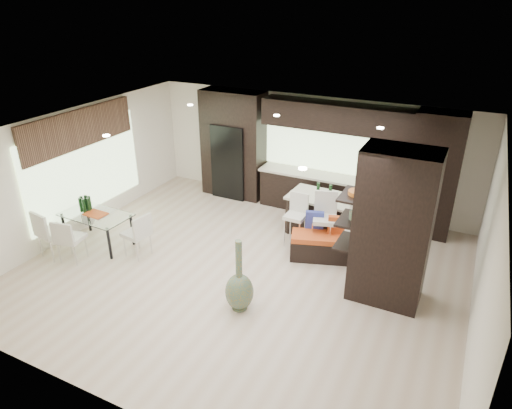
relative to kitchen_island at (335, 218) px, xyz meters
The scene contains 22 objects.
ground 2.46m from the kitchen_island, 118.58° to the right, with size 8.00×8.00×0.00m, color #C7AF98.
back_wall 2.02m from the kitchen_island, 130.05° to the left, with size 8.00×0.02×2.70m, color white.
left_wall 5.65m from the kitchen_island, 157.62° to the right, with size 0.02×7.00×2.70m, color white.
right_wall 3.67m from the kitchen_island, 36.76° to the right, with size 0.02×7.00×2.70m, color white.
ceiling 3.32m from the kitchen_island, 118.58° to the right, with size 8.00×7.00×0.02m, color white.
window_left 5.54m from the kitchen_island, 159.40° to the right, with size 0.04×3.20×1.90m, color #B2D199.
window_back 1.83m from the kitchen_island, 112.63° to the left, with size 3.40×0.04×1.20m, color #B2D199.
stone_accent 5.73m from the kitchen_island, 159.28° to the right, with size 0.08×3.00×0.80m, color brown.
ceiling_spots 3.15m from the kitchen_island, 121.69° to the right, with size 4.00×3.00×0.02m, color white.
back_cabinetry 1.54m from the kitchen_island, 122.13° to the left, with size 6.80×0.68×2.70m, color black.
refrigerator 3.26m from the kitchen_island, 161.95° to the left, with size 0.90×0.68×1.90m, color black.
partition_column 2.43m from the kitchen_island, 50.07° to the right, with size 1.20×0.80×2.70m, color black.
kitchen_island is the anchor object (origin of this frame).
stool_left 0.98m from the kitchen_island, 130.47° to the right, with size 0.40×0.40×0.91m, color beige.
stool_mid 0.78m from the kitchen_island, 90.00° to the right, with size 0.46×0.46×1.03m, color beige.
stool_right 0.98m from the kitchen_island, 49.33° to the right, with size 0.39×0.39×0.89m, color beige.
bench 1.01m from the kitchen_island, 83.49° to the right, with size 1.36×0.52×0.52m, color black.
floor_vase 3.22m from the kitchen_island, 101.93° to the right, with size 0.48×0.48×1.30m, color #4D5C41, non-canonical shape.
dining_table 5.03m from the kitchen_island, 149.56° to the right, with size 1.44×0.81×0.69m, color white.
chair_near 5.43m from the kitchen_island, 143.04° to the right, with size 0.46×0.46×0.85m, color beige.
chair_far 5.81m from the kitchen_island, 145.52° to the right, with size 0.51×0.51×0.94m, color beige.
chair_end 4.17m from the kitchen_island, 142.36° to the right, with size 0.47×0.47×0.86m, color beige.
Camera 1 is at (3.51, -6.49, 4.88)m, focal length 32.00 mm.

